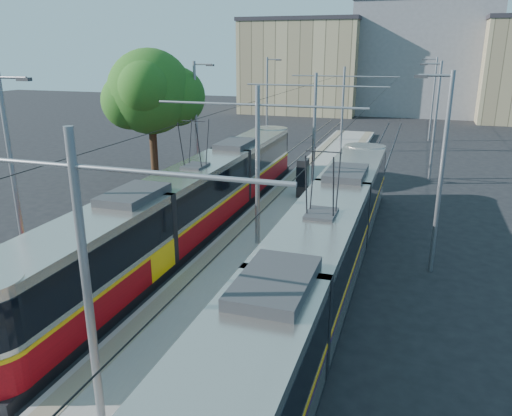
% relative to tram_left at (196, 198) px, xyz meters
% --- Properties ---
extents(ground, '(160.00, 160.00, 0.00)m').
position_rel_tram_left_xyz_m(ground, '(3.60, -9.33, -1.71)').
color(ground, black).
rests_on(ground, ground).
extents(platform, '(4.00, 50.00, 0.30)m').
position_rel_tram_left_xyz_m(platform, '(3.60, 7.67, -1.56)').
color(platform, gray).
rests_on(platform, ground).
extents(tactile_strip_left, '(0.70, 50.00, 0.01)m').
position_rel_tram_left_xyz_m(tactile_strip_left, '(2.15, 7.67, -1.40)').
color(tactile_strip_left, gray).
rests_on(tactile_strip_left, platform).
extents(tactile_strip_right, '(0.70, 50.00, 0.01)m').
position_rel_tram_left_xyz_m(tactile_strip_right, '(5.05, 7.67, -1.40)').
color(tactile_strip_right, gray).
rests_on(tactile_strip_right, platform).
extents(rails, '(8.71, 70.00, 0.03)m').
position_rel_tram_left_xyz_m(rails, '(3.60, 7.67, -1.69)').
color(rails, gray).
rests_on(rails, ground).
extents(track_arrow, '(1.20, 5.00, 0.01)m').
position_rel_tram_left_xyz_m(track_arrow, '(-0.00, -12.33, -1.70)').
color(track_arrow, silver).
rests_on(track_arrow, ground).
extents(tram_left, '(2.43, 27.86, 5.50)m').
position_rel_tram_left_xyz_m(tram_left, '(0.00, 0.00, 0.00)').
color(tram_left, black).
rests_on(tram_left, ground).
extents(tram_right, '(2.43, 28.68, 5.50)m').
position_rel_tram_left_xyz_m(tram_right, '(7.20, -5.34, 0.15)').
color(tram_right, black).
rests_on(tram_right, ground).
extents(catenary, '(9.20, 70.00, 7.00)m').
position_rel_tram_left_xyz_m(catenary, '(3.60, 4.82, 2.81)').
color(catenary, gray).
rests_on(catenary, platform).
extents(street_lamps, '(15.18, 38.22, 8.00)m').
position_rel_tram_left_xyz_m(street_lamps, '(3.60, 11.67, 2.47)').
color(street_lamps, gray).
rests_on(street_lamps, ground).
extents(shelter, '(0.68, 1.05, 2.25)m').
position_rel_tram_left_xyz_m(shelter, '(3.80, 6.75, -0.23)').
color(shelter, black).
rests_on(shelter, platform).
extents(tree, '(6.07, 5.61, 8.82)m').
position_rel_tram_left_xyz_m(tree, '(-6.41, 8.18, 4.26)').
color(tree, '#382314').
rests_on(tree, ground).
extents(building_left, '(16.32, 12.24, 12.76)m').
position_rel_tram_left_xyz_m(building_left, '(-6.40, 50.67, 4.68)').
color(building_left, tan).
rests_on(building_left, ground).
extents(building_centre, '(18.36, 14.28, 15.16)m').
position_rel_tram_left_xyz_m(building_centre, '(9.60, 54.67, 5.88)').
color(building_centre, gray).
rests_on(building_centre, ground).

